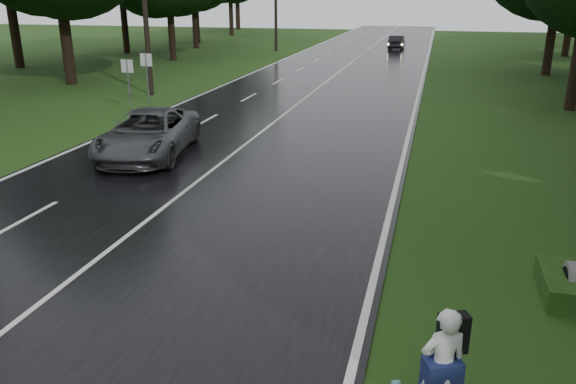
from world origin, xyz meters
name	(u,v)px	position (x,y,z in m)	size (l,w,h in m)	color
ground	(86,270)	(0.00, 0.00, 0.00)	(160.00, 160.00, 0.00)	#214314
road	(303,100)	(0.00, 20.00, 0.02)	(12.00, 140.00, 0.04)	black
lane_center	(303,100)	(0.00, 20.00, 0.04)	(0.12, 140.00, 0.01)	silver
grey_car	(148,134)	(-2.75, 8.17, 0.81)	(2.55, 5.54, 1.54)	#414345
far_car	(397,42)	(2.63, 49.55, 0.69)	(1.38, 3.95, 1.30)	black
hitchhiker	(443,370)	(7.06, -2.69, 0.79)	(0.73, 0.71, 1.70)	silver
utility_pole_mid	(152,95)	(-8.50, 19.52, 0.00)	(1.80, 0.28, 9.65)	black
utility_pole_far	(276,51)	(-8.50, 45.27, 0.00)	(1.80, 0.28, 9.59)	black
road_sign_a	(131,112)	(-7.20, 14.92, 0.00)	(0.59, 0.10, 2.45)	white
road_sign_b	(150,105)	(-7.20, 16.77, 0.00)	(0.61, 0.10, 2.55)	white
tree_left_d	(72,84)	(-15.16, 21.94, 0.00)	(9.59, 9.59, 14.99)	black
tree_left_e	(173,60)	(-14.68, 35.51, 0.00)	(8.37, 8.37, 13.08)	black
tree_left_f	(196,48)	(-17.07, 45.95, 0.00)	(8.99, 8.99, 14.04)	black
tree_right_d	(569,110)	(13.04, 20.70, 0.00)	(8.17, 8.17, 12.77)	black
tree_right_e	(545,75)	(13.94, 33.61, 0.00)	(9.18, 9.18, 14.34)	black
tree_right_f	(564,56)	(17.51, 46.81, 0.00)	(8.30, 8.30, 12.97)	black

